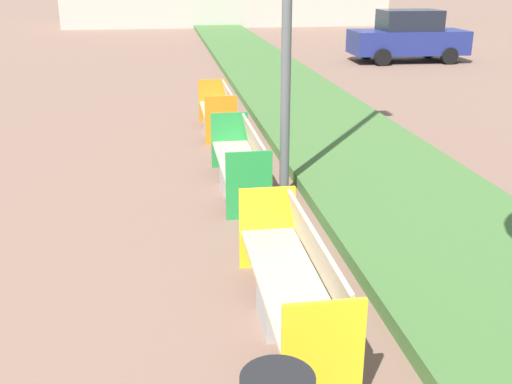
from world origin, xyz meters
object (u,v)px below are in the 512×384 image
object	(u,v)px
parked_car_distant	(408,37)
bench_yellow_frame	(293,288)
bench_green_frame	(241,166)
bench_orange_frame	(218,115)

from	to	relation	value
parked_car_distant	bench_yellow_frame	bearing A→B (deg)	-113.60
bench_green_frame	parked_car_distant	xyz separation A→B (m)	(7.90, 12.98, 0.54)
bench_orange_frame	bench_green_frame	bearing A→B (deg)	-89.92
bench_green_frame	bench_orange_frame	world-z (taller)	same
bench_green_frame	bench_orange_frame	size ratio (longest dim) A/B	1.21
bench_orange_frame	parked_car_distant	world-z (taller)	parked_car_distant
bench_green_frame	bench_orange_frame	xyz separation A→B (m)	(-0.00, 3.57, -0.01)
bench_yellow_frame	parked_car_distant	xyz separation A→B (m)	(7.90, 16.75, 0.54)
parked_car_distant	bench_green_frame	bearing A→B (deg)	-119.68
bench_orange_frame	parked_car_distant	size ratio (longest dim) A/B	0.46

